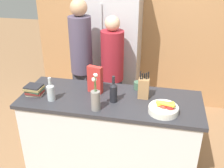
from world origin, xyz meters
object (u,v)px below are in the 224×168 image
Objects in this scene: person_in_blue at (112,69)px; knife_block at (144,88)px; bottle_oil at (113,92)px; refrigerator at (111,47)px; bottle_vinegar at (51,91)px; coffee_mug at (138,85)px; person_at_sink at (81,59)px; cereal_box at (95,80)px; book_stack at (34,90)px; flower_vase at (96,99)px; fruit_bowl at (164,108)px.

knife_block is at bearing -78.66° from person_in_blue.
person_in_blue is at bearing 102.49° from bottle_oil.
person_in_blue is at bearing -76.69° from refrigerator.
bottle_vinegar is at bearing -101.95° from refrigerator.
bottle_oil is at bearing -122.82° from coffee_mug.
knife_block is 1.05m from person_at_sink.
cereal_box is at bearing 178.37° from knife_block.
person_at_sink is at bearing 119.85° from cereal_box.
knife_block reaches higher than book_stack.
fruit_bowl is at bearing 7.11° from flower_vase.
knife_block is (-0.22, 0.25, 0.07)m from fruit_bowl.
fruit_bowl is 1.38m from person_at_sink.
flower_vase is at bearing -141.91° from knife_block.
refrigerator reaches higher than cereal_box.
fruit_bowl is 1.13× the size of bottle_vinegar.
book_stack is at bearing -92.04° from person_at_sink.
refrigerator is at bearing 84.26° from person_at_sink.
fruit_bowl is at bearing -19.86° from cereal_box.
knife_block reaches higher than bottle_oil.
cereal_box is at bearing -43.04° from person_at_sink.
person_in_blue reaches higher than bottle_vinegar.
cereal_box reaches higher than bottle_vinegar.
knife_block reaches higher than coffee_mug.
refrigerator is 1.51m from bottle_vinegar.
bottle_vinegar is (-0.49, 0.09, -0.02)m from flower_vase.
bottle_oil is at bearing -101.18° from person_in_blue.
flower_vase is (-0.64, -0.08, 0.07)m from fruit_bowl.
bottle_vinegar is (-0.39, -0.26, -0.05)m from cereal_box.
book_stack is (-1.13, -0.17, -0.06)m from knife_block.
bottle_oil is 0.63m from bottle_vinegar.
flower_vase is 1.36× the size of bottle_oil.
knife_block is 0.17× the size of person_at_sink.
person_at_sink is at bearing 144.61° from knife_block.
flower_vase is at bearing -47.88° from person_at_sink.
fruit_bowl is 0.95× the size of knife_block.
person_in_blue reaches higher than bottle_oil.
refrigerator is at bearing 96.53° from flower_vase.
person_in_blue is at bearing 125.02° from knife_block.
refrigerator is at bearing 116.00° from knife_block.
person_at_sink is (-0.34, 0.60, -0.02)m from cereal_box.
bottle_vinegar is 1.02m from person_in_blue.
fruit_bowl is at bearing -56.02° from coffee_mug.
fruit_bowl is 0.52m from bottle_oil.
coffee_mug is 0.63× the size of book_stack.
person_at_sink reaches higher than book_stack.
bottle_vinegar is at bearing -146.68° from cereal_box.
coffee_mug is (0.35, 0.51, -0.08)m from flower_vase.
bottle_oil reaches higher than book_stack.
flower_vase is 0.21× the size of person_at_sink.
person_at_sink is (-0.57, 0.76, 0.02)m from bottle_oil.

